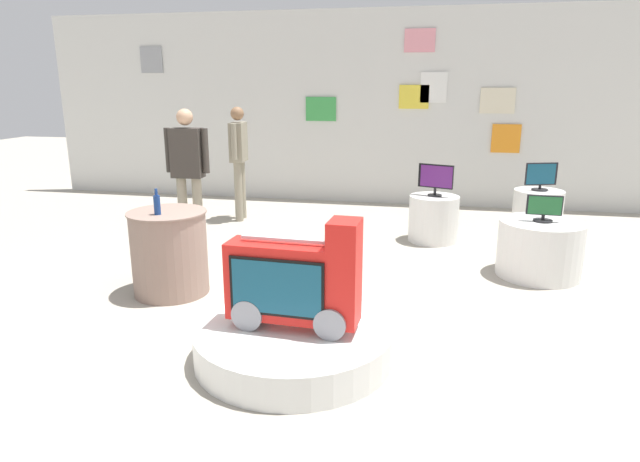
{
  "coord_description": "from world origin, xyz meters",
  "views": [
    {
      "loc": [
        1.06,
        -4.28,
        2.04
      ],
      "look_at": [
        0.12,
        0.29,
        0.78
      ],
      "focal_mm": 30.53,
      "sensor_mm": 36.0,
      "label": 1
    }
  ],
  "objects_px": {
    "display_pedestal_left_rear": "(433,218)",
    "side_table_round": "(170,252)",
    "shopper_browsing_rear": "(188,168)",
    "main_display_pedestal": "(294,342)",
    "tv_on_center_rear": "(544,208)",
    "display_pedestal_right_rear": "(537,212)",
    "tv_on_left_rear": "(436,178)",
    "display_pedestal_center_rear": "(540,249)",
    "tv_on_right_rear": "(541,176)",
    "shopper_browsing_near_truck": "(239,154)",
    "novelty_firetruck_tv": "(295,285)",
    "bottle_on_side_table": "(157,204)"
  },
  "relations": [
    {
      "from": "display_pedestal_center_rear",
      "to": "shopper_browsing_rear",
      "type": "distance_m",
      "value": 4.22
    },
    {
      "from": "tv_on_center_rear",
      "to": "display_pedestal_right_rear",
      "type": "distance_m",
      "value": 1.95
    },
    {
      "from": "tv_on_left_rear",
      "to": "side_table_round",
      "type": "height_order",
      "value": "tv_on_left_rear"
    },
    {
      "from": "tv_on_right_rear",
      "to": "display_pedestal_right_rear",
      "type": "bearing_deg",
      "value": 71.96
    },
    {
      "from": "novelty_firetruck_tv",
      "to": "display_pedestal_left_rear",
      "type": "bearing_deg",
      "value": 73.98
    },
    {
      "from": "tv_on_right_rear",
      "to": "side_table_round",
      "type": "distance_m",
      "value": 5.1
    },
    {
      "from": "display_pedestal_left_rear",
      "to": "side_table_round",
      "type": "height_order",
      "value": "side_table_round"
    },
    {
      "from": "side_table_round",
      "to": "main_display_pedestal",
      "type": "bearing_deg",
      "value": -34.75
    },
    {
      "from": "display_pedestal_left_rear",
      "to": "tv_on_center_rear",
      "type": "distance_m",
      "value": 1.7
    },
    {
      "from": "novelty_firetruck_tv",
      "to": "display_pedestal_left_rear",
      "type": "xyz_separation_m",
      "value": [
        1.01,
        3.53,
        -0.29
      ]
    },
    {
      "from": "display_pedestal_left_rear",
      "to": "bottle_on_side_table",
      "type": "xyz_separation_m",
      "value": [
        -2.59,
        -2.59,
        0.64
      ]
    },
    {
      "from": "display_pedestal_left_rear",
      "to": "side_table_round",
      "type": "bearing_deg",
      "value": -136.42
    },
    {
      "from": "tv_on_center_rear",
      "to": "shopper_browsing_rear",
      "type": "height_order",
      "value": "shopper_browsing_rear"
    },
    {
      "from": "display_pedestal_center_rear",
      "to": "shopper_browsing_rear",
      "type": "bearing_deg",
      "value": 177.55
    },
    {
      "from": "display_pedestal_right_rear",
      "to": "side_table_round",
      "type": "xyz_separation_m",
      "value": [
        -4.0,
        -3.14,
        0.12
      ]
    },
    {
      "from": "display_pedestal_center_rear",
      "to": "bottle_on_side_table",
      "type": "height_order",
      "value": "bottle_on_side_table"
    },
    {
      "from": "tv_on_right_rear",
      "to": "bottle_on_side_table",
      "type": "bearing_deg",
      "value": -140.84
    },
    {
      "from": "tv_on_left_rear",
      "to": "display_pedestal_center_rear",
      "type": "relative_size",
      "value": 0.51
    },
    {
      "from": "bottle_on_side_table",
      "to": "shopper_browsing_near_truck",
      "type": "height_order",
      "value": "shopper_browsing_near_truck"
    },
    {
      "from": "tv_on_right_rear",
      "to": "shopper_browsing_near_truck",
      "type": "xyz_separation_m",
      "value": [
        -4.36,
        -0.07,
        0.2
      ]
    },
    {
      "from": "tv_on_center_rear",
      "to": "bottle_on_side_table",
      "type": "bearing_deg",
      "value": -159.31
    },
    {
      "from": "display_pedestal_left_rear",
      "to": "novelty_firetruck_tv",
      "type": "bearing_deg",
      "value": -106.02
    },
    {
      "from": "display_pedestal_center_rear",
      "to": "tv_on_right_rear",
      "type": "bearing_deg",
      "value": 81.21
    },
    {
      "from": "tv_on_right_rear",
      "to": "shopper_browsing_near_truck",
      "type": "bearing_deg",
      "value": -179.12
    },
    {
      "from": "display_pedestal_left_rear",
      "to": "bottle_on_side_table",
      "type": "height_order",
      "value": "bottle_on_side_table"
    },
    {
      "from": "novelty_firetruck_tv",
      "to": "tv_on_left_rear",
      "type": "xyz_separation_m",
      "value": [
        1.01,
        3.52,
        0.25
      ]
    },
    {
      "from": "main_display_pedestal",
      "to": "shopper_browsing_near_truck",
      "type": "height_order",
      "value": "shopper_browsing_near_truck"
    },
    {
      "from": "display_pedestal_center_rear",
      "to": "tv_on_center_rear",
      "type": "bearing_deg",
      "value": -87.33
    },
    {
      "from": "display_pedestal_center_rear",
      "to": "tv_on_right_rear",
      "type": "relative_size",
      "value": 2.04
    },
    {
      "from": "side_table_round",
      "to": "display_pedestal_center_rear",
      "type": "bearing_deg",
      "value": 18.99
    },
    {
      "from": "display_pedestal_center_rear",
      "to": "shopper_browsing_near_truck",
      "type": "bearing_deg",
      "value": 156.21
    },
    {
      "from": "novelty_firetruck_tv",
      "to": "tv_on_right_rear",
      "type": "relative_size",
      "value": 2.31
    },
    {
      "from": "tv_on_center_rear",
      "to": "tv_on_right_rear",
      "type": "relative_size",
      "value": 0.84
    },
    {
      "from": "main_display_pedestal",
      "to": "tv_on_center_rear",
      "type": "distance_m",
      "value": 3.26
    },
    {
      "from": "main_display_pedestal",
      "to": "bottle_on_side_table",
      "type": "xyz_separation_m",
      "value": [
        -1.56,
        0.93,
        0.81
      ]
    },
    {
      "from": "novelty_firetruck_tv",
      "to": "bottle_on_side_table",
      "type": "height_order",
      "value": "novelty_firetruck_tv"
    },
    {
      "from": "main_display_pedestal",
      "to": "display_pedestal_left_rear",
      "type": "relative_size",
      "value": 2.33
    },
    {
      "from": "display_pedestal_right_rear",
      "to": "shopper_browsing_rear",
      "type": "distance_m",
      "value": 4.8
    },
    {
      "from": "main_display_pedestal",
      "to": "tv_on_center_rear",
      "type": "height_order",
      "value": "tv_on_center_rear"
    },
    {
      "from": "tv_on_center_rear",
      "to": "tv_on_right_rear",
      "type": "height_order",
      "value": "tv_on_right_rear"
    },
    {
      "from": "novelty_firetruck_tv",
      "to": "tv_on_left_rear",
      "type": "bearing_deg",
      "value": 73.94
    },
    {
      "from": "main_display_pedestal",
      "to": "shopper_browsing_near_truck",
      "type": "xyz_separation_m",
      "value": [
        -1.9,
        4.14,
        0.88
      ]
    },
    {
      "from": "tv_on_center_rear",
      "to": "tv_on_right_rear",
      "type": "distance_m",
      "value": 1.89
    },
    {
      "from": "main_display_pedestal",
      "to": "side_table_round",
      "type": "relative_size",
      "value": 1.81
    },
    {
      "from": "side_table_round",
      "to": "tv_on_left_rear",
      "type": "bearing_deg",
      "value": 43.52
    },
    {
      "from": "side_table_round",
      "to": "shopper_browsing_rear",
      "type": "bearing_deg",
      "value": 106.65
    },
    {
      "from": "display_pedestal_left_rear",
      "to": "display_pedestal_right_rear",
      "type": "distance_m",
      "value": 1.59
    },
    {
      "from": "side_table_round",
      "to": "tv_on_center_rear",
      "type": "bearing_deg",
      "value": 18.93
    },
    {
      "from": "bottle_on_side_table",
      "to": "shopper_browsing_rear",
      "type": "xyz_separation_m",
      "value": [
        -0.41,
        1.59,
        0.09
      ]
    },
    {
      "from": "shopper_browsing_near_truck",
      "to": "tv_on_right_rear",
      "type": "bearing_deg",
      "value": 0.88
    }
  ]
}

